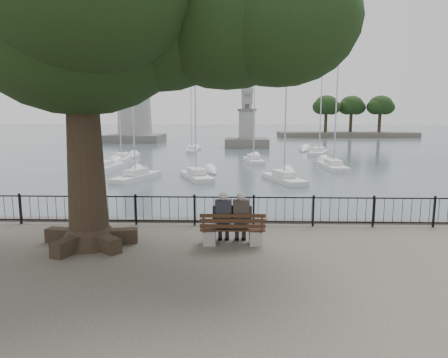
{
  "coord_description": "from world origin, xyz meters",
  "views": [
    {
      "loc": [
        0.39,
        -10.63,
        3.69
      ],
      "look_at": [
        0.0,
        2.5,
        1.6
      ],
      "focal_mm": 32.0,
      "sensor_mm": 36.0,
      "label": 1
    }
  ],
  "objects_px": {
    "person_right": "(241,220)",
    "tree": "(113,10)",
    "bench": "(233,233)",
    "person_left": "(223,220)",
    "lion_monument": "(247,131)",
    "lighthouse": "(133,71)"
  },
  "relations": [
    {
      "from": "bench",
      "to": "person_left",
      "type": "xyz_separation_m",
      "value": [
        -0.27,
        0.1,
        0.37
      ]
    },
    {
      "from": "bench",
      "to": "lighthouse",
      "type": "distance_m",
      "value": 65.18
    },
    {
      "from": "person_right",
      "to": "lighthouse",
      "type": "relative_size",
      "value": 0.05
    },
    {
      "from": "lighthouse",
      "to": "lion_monument",
      "type": "height_order",
      "value": "lighthouse"
    },
    {
      "from": "tree",
      "to": "lion_monument",
      "type": "bearing_deg",
      "value": 84.33
    },
    {
      "from": "person_left",
      "to": "lighthouse",
      "type": "height_order",
      "value": "lighthouse"
    },
    {
      "from": "person_right",
      "to": "tree",
      "type": "relative_size",
      "value": 0.13
    },
    {
      "from": "bench",
      "to": "lighthouse",
      "type": "height_order",
      "value": "lighthouse"
    },
    {
      "from": "lighthouse",
      "to": "person_left",
      "type": "bearing_deg",
      "value": -73.63
    },
    {
      "from": "person_left",
      "to": "lighthouse",
      "type": "distance_m",
      "value": 64.94
    },
    {
      "from": "lion_monument",
      "to": "person_right",
      "type": "bearing_deg",
      "value": -91.69
    },
    {
      "from": "person_right",
      "to": "tree",
      "type": "bearing_deg",
      "value": -178.95
    },
    {
      "from": "person_right",
      "to": "lion_monument",
      "type": "xyz_separation_m",
      "value": [
        1.46,
        49.34,
        0.68
      ]
    },
    {
      "from": "person_right",
      "to": "person_left",
      "type": "bearing_deg",
      "value": -178.97
    },
    {
      "from": "bench",
      "to": "lion_monument",
      "type": "xyz_separation_m",
      "value": [
        1.69,
        49.45,
        1.05
      ]
    },
    {
      "from": "person_left",
      "to": "person_right",
      "type": "height_order",
      "value": "same"
    },
    {
      "from": "person_left",
      "to": "tree",
      "type": "relative_size",
      "value": 0.13
    },
    {
      "from": "lion_monument",
      "to": "tree",
      "type": "bearing_deg",
      "value": -95.67
    },
    {
      "from": "tree",
      "to": "person_left",
      "type": "bearing_deg",
      "value": 1.06
    },
    {
      "from": "person_right",
      "to": "tree",
      "type": "distance_m",
      "value": 6.72
    },
    {
      "from": "person_left",
      "to": "lighthouse",
      "type": "bearing_deg",
      "value": 106.37
    },
    {
      "from": "person_left",
      "to": "lion_monument",
      "type": "xyz_separation_m",
      "value": [
        1.96,
        49.35,
        0.68
      ]
    }
  ]
}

